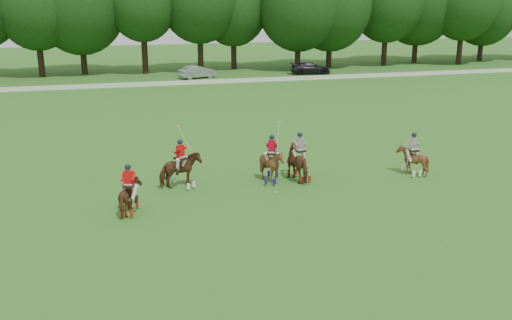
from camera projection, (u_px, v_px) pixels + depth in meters
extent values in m
plane|color=#24621C|center=(246.00, 224.00, 22.96)|extent=(180.00, 180.00, 0.00)
cylinder|color=black|center=(40.00, 56.00, 64.33)|extent=(0.70, 0.70, 4.64)
ellipsoid|color=black|center=(35.00, 4.00, 62.78)|extent=(8.80, 8.80, 10.13)
cylinder|color=black|center=(83.00, 55.00, 66.50)|extent=(0.70, 0.70, 4.31)
ellipsoid|color=black|center=(79.00, 1.00, 64.80)|extent=(10.67, 10.67, 12.27)
cylinder|color=black|center=(145.00, 51.00, 66.72)|extent=(0.70, 0.70, 5.24)
ellipsoid|color=black|center=(142.00, 1.00, 65.16)|extent=(8.06, 8.06, 9.26)
cylinder|color=black|center=(200.00, 50.00, 68.64)|extent=(0.70, 0.70, 5.19)
cylinder|color=black|center=(234.00, 51.00, 71.13)|extent=(0.70, 0.70, 4.48)
ellipsoid|color=black|center=(233.00, 6.00, 69.62)|extent=(8.60, 8.60, 9.89)
cylinder|color=black|center=(298.00, 53.00, 70.46)|extent=(0.70, 0.70, 4.21)
ellipsoid|color=black|center=(299.00, 3.00, 68.83)|extent=(10.11, 10.11, 11.63)
cylinder|color=black|center=(329.00, 51.00, 72.92)|extent=(0.70, 0.70, 4.07)
ellipsoid|color=black|center=(331.00, 3.00, 71.27)|extent=(10.46, 10.46, 12.03)
cylinder|color=black|center=(384.00, 47.00, 75.01)|extent=(0.70, 0.70, 4.79)
ellipsoid|color=black|center=(387.00, 0.00, 73.36)|extent=(9.47, 9.47, 10.89)
cylinder|color=black|center=(415.00, 46.00, 77.86)|extent=(0.70, 0.70, 4.44)
cylinder|color=black|center=(460.00, 46.00, 76.08)|extent=(0.70, 0.70, 4.86)
ellipsoid|color=black|center=(464.00, 1.00, 74.47)|extent=(8.94, 8.94, 10.28)
cylinder|color=black|center=(481.00, 47.00, 80.35)|extent=(0.70, 0.70, 3.90)
ellipsoid|color=black|center=(485.00, 7.00, 78.85)|extent=(9.29, 9.29, 10.68)
cube|color=white|center=(154.00, 84.00, 58.13)|extent=(120.00, 0.10, 0.44)
imported|color=#A7A6AC|center=(198.00, 72.00, 63.49)|extent=(4.44, 2.63, 1.38)
imported|color=black|center=(310.00, 68.00, 66.87)|extent=(4.90, 2.55, 1.36)
imported|color=#552A16|center=(130.00, 197.00, 23.86)|extent=(1.22, 1.86, 1.44)
cube|color=black|center=(129.00, 185.00, 23.71)|extent=(0.58, 0.66, 0.08)
cylinder|color=tan|center=(122.00, 187.00, 23.74)|extent=(0.09, 0.21, 1.29)
imported|color=#552A16|center=(181.00, 171.00, 27.13)|extent=(2.18, 2.15, 1.67)
cube|color=black|center=(181.00, 158.00, 26.96)|extent=(0.70, 0.71, 0.08)
cylinder|color=tan|center=(184.00, 138.00, 26.94)|extent=(0.52, 0.61, 1.08)
imported|color=#552A16|center=(272.00, 165.00, 27.94)|extent=(1.85, 1.94, 1.69)
cube|color=black|center=(272.00, 153.00, 27.76)|extent=(0.62, 0.69, 0.08)
cylinder|color=tan|center=(278.00, 135.00, 27.47)|extent=(0.33, 0.72, 1.08)
imported|color=#552A16|center=(299.00, 163.00, 28.23)|extent=(1.38, 2.22, 1.74)
cube|color=black|center=(300.00, 151.00, 28.05)|extent=(0.56, 0.65, 0.08)
cylinder|color=tan|center=(294.00, 153.00, 27.94)|extent=(0.08, 0.21, 1.29)
imported|color=#552A16|center=(412.00, 160.00, 29.13)|extent=(1.21, 1.36, 1.50)
cube|color=black|center=(413.00, 150.00, 28.98)|extent=(0.44, 0.56, 0.08)
cylinder|color=tan|center=(408.00, 152.00, 28.92)|extent=(0.03, 0.21, 1.29)
sphere|color=white|center=(276.00, 192.00, 26.55)|extent=(0.09, 0.09, 0.09)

